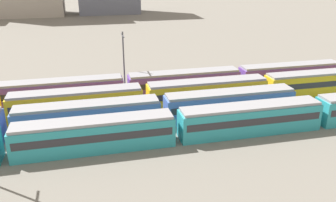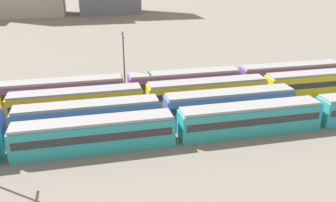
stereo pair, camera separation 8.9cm
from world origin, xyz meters
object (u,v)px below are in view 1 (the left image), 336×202
at_px(train_track_2, 265,87).
at_px(train_track_3, 126,87).
at_px(train_track_1, 88,117).
at_px(train_track_0, 318,112).
at_px(catenary_pole_1, 124,59).

bearing_deg(train_track_2, train_track_3, 166.07).
distance_m(train_track_1, train_track_2, 27.44).
bearing_deg(train_track_3, train_track_0, -34.21).
distance_m(train_track_0, train_track_3, 27.75).
bearing_deg(catenary_pole_1, train_track_2, -21.70).
distance_m(train_track_0, train_track_1, 29.38).
relative_size(train_track_0, catenary_pole_1, 11.37).
xyz_separation_m(train_track_2, catenary_pole_1, (-20.75, 8.26, 3.59)).
bearing_deg(catenary_pole_1, train_track_1, -114.69).
distance_m(train_track_1, catenary_pole_1, 15.24).
relative_size(train_track_1, train_track_2, 0.50).
height_order(train_track_2, catenary_pole_1, catenary_pole_1).
distance_m(train_track_0, catenary_pole_1, 29.63).
relative_size(train_track_0, train_track_2, 1.00).
bearing_deg(train_track_3, train_track_2, -13.93).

